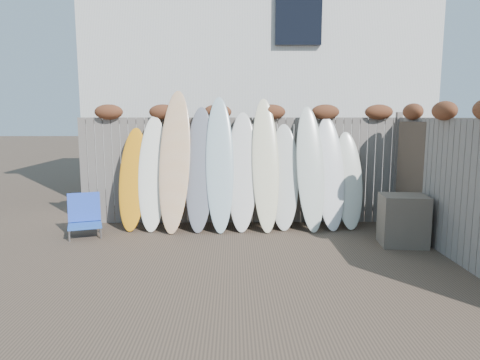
{
  "coord_description": "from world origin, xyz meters",
  "views": [
    {
      "loc": [
        -0.1,
        -5.63,
        2.01
      ],
      "look_at": [
        0.0,
        1.2,
        1.0
      ],
      "focal_mm": 32.0,
      "sensor_mm": 36.0,
      "label": 1
    }
  ],
  "objects_px": {
    "surfboard_0": "(133,179)",
    "beach_chair": "(85,216)",
    "wooden_crate": "(403,220)",
    "lattice_panel": "(420,181)"
  },
  "relations": [
    {
      "from": "beach_chair",
      "to": "lattice_panel",
      "type": "bearing_deg",
      "value": -2.24
    },
    {
      "from": "surfboard_0",
      "to": "beach_chair",
      "type": "bearing_deg",
      "value": -144.21
    },
    {
      "from": "wooden_crate",
      "to": "lattice_panel",
      "type": "xyz_separation_m",
      "value": [
        0.42,
        0.42,
        0.57
      ]
    },
    {
      "from": "beach_chair",
      "to": "surfboard_0",
      "type": "relative_size",
      "value": 0.38
    },
    {
      "from": "wooden_crate",
      "to": "lattice_panel",
      "type": "height_order",
      "value": "lattice_panel"
    },
    {
      "from": "wooden_crate",
      "to": "lattice_panel",
      "type": "bearing_deg",
      "value": 44.7
    },
    {
      "from": "beach_chair",
      "to": "wooden_crate",
      "type": "xyz_separation_m",
      "value": [
        5.22,
        -0.64,
        0.07
      ]
    },
    {
      "from": "lattice_panel",
      "to": "surfboard_0",
      "type": "xyz_separation_m",
      "value": [
        -4.9,
        0.67,
        -0.05
      ]
    },
    {
      "from": "beach_chair",
      "to": "surfboard_0",
      "type": "height_order",
      "value": "surfboard_0"
    },
    {
      "from": "beach_chair",
      "to": "wooden_crate",
      "type": "relative_size",
      "value": 0.89
    }
  ]
}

